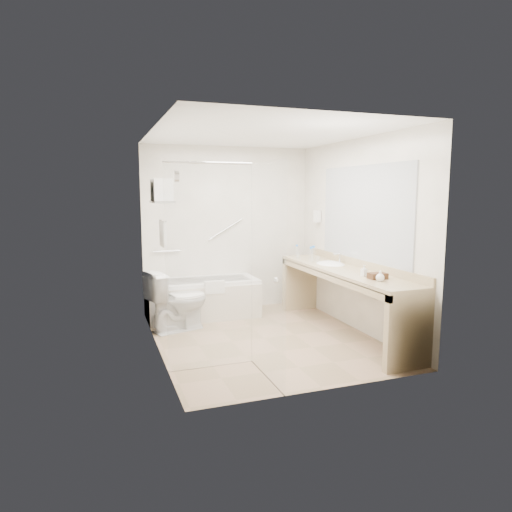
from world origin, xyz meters
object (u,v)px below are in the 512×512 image
object	(u,v)px
bathtub	(202,298)
amenity_basket	(378,276)
vanity_counter	(343,285)
water_bottle_left	(313,254)
toilet	(178,301)

from	to	relation	value
bathtub	amenity_basket	bearing A→B (deg)	-54.30
vanity_counter	amenity_basket	world-z (taller)	vanity_counter
vanity_counter	water_bottle_left	bearing A→B (deg)	98.35
bathtub	amenity_basket	world-z (taller)	amenity_basket
bathtub	toilet	xyz separation A→B (m)	(-0.45, -0.54, 0.12)
toilet	amenity_basket	size ratio (longest dim) A/B	4.03
bathtub	vanity_counter	distance (m)	2.09
vanity_counter	amenity_basket	bearing A→B (deg)	-89.83
toilet	vanity_counter	bearing A→B (deg)	-130.33
bathtub	vanity_counter	size ratio (longest dim) A/B	0.59
bathtub	toilet	distance (m)	0.71
bathtub	water_bottle_left	distance (m)	1.74
amenity_basket	water_bottle_left	size ratio (longest dim) A/B	0.89
water_bottle_left	vanity_counter	bearing A→B (deg)	-81.65
toilet	amenity_basket	world-z (taller)	amenity_basket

